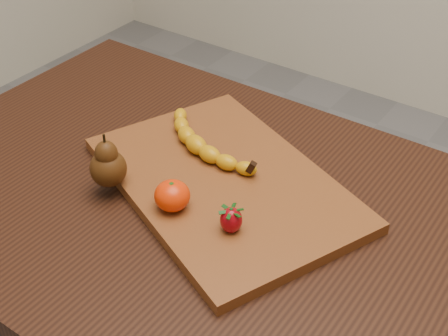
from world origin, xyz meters
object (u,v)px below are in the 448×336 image
Objects in this scene: cutting_board at (224,183)px; pear at (107,160)px; mandarin at (172,196)px; table at (187,234)px.

pear is (-0.14, -0.12, 0.06)m from cutting_board.
pear reaches higher than cutting_board.
pear is 1.67× the size of mandarin.
cutting_board is 0.19m from pear.
pear reaches higher than table.
pear reaches higher than mandarin.
cutting_board is (0.05, 0.04, 0.11)m from table.
cutting_board is at bearing 78.43° from mandarin.
cutting_board is 8.18× the size of mandarin.
cutting_board is 0.11m from mandarin.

